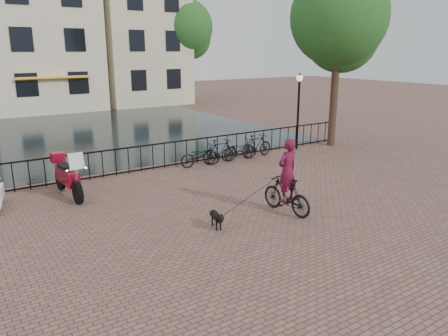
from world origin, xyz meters
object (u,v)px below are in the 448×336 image
lamp_post (299,98)px  dog (216,219)px  cyclist (287,181)px  motorcycle (67,172)px

lamp_post → dog: bearing=-144.8°
cyclist → dog: size_ratio=3.22×
cyclist → dog: (-2.27, 0.19, -0.71)m
lamp_post → cyclist: 8.61m
cyclist → dog: 2.38m
lamp_post → dog: lamp_post is taller
motorcycle → dog: bearing=-64.7°
dog → motorcycle: bearing=131.8°
dog → lamp_post: bearing=48.9°
lamp_post → cyclist: lamp_post is taller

